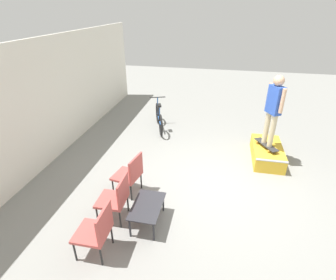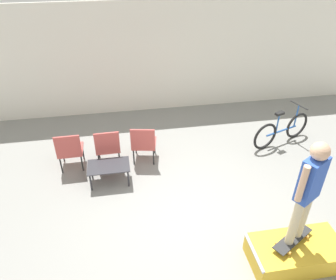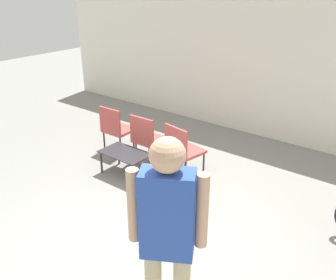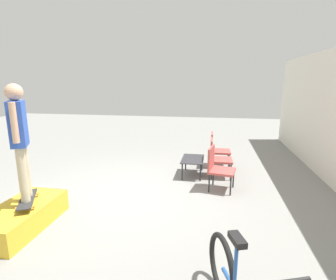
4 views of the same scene
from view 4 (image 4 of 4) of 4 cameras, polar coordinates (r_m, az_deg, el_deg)
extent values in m
plane|color=gray|center=(5.57, -8.75, -11.51)|extent=(24.00, 24.00, 0.00)
cube|color=gold|center=(4.86, -29.16, -14.38)|extent=(1.44, 0.73, 0.37)
cylinder|color=#B7B7BC|center=(5.31, -24.49, -9.44)|extent=(0.05, 0.73, 0.05)
cube|color=#2D2D2D|center=(4.76, -28.29, -11.21)|extent=(0.78, 0.56, 0.02)
cylinder|color=gold|center=(4.54, -27.22, -12.76)|extent=(0.06, 0.05, 0.05)
cylinder|color=gold|center=(4.58, -30.13, -12.86)|extent=(0.06, 0.05, 0.05)
cylinder|color=gold|center=(4.98, -26.52, -10.45)|extent=(0.06, 0.05, 0.05)
cylinder|color=gold|center=(5.02, -29.16, -10.56)|extent=(0.06, 0.05, 0.05)
cylinder|color=#C6B793|center=(4.72, -28.66, -5.84)|extent=(0.13, 0.13, 0.85)
cylinder|color=#C6B793|center=(4.51, -29.06, -6.69)|extent=(0.13, 0.13, 0.85)
cube|color=#2D51B7|center=(4.45, -29.89, 3.07)|extent=(0.43, 0.36, 0.67)
cylinder|color=#D8A884|center=(4.68, -29.48, 4.14)|extent=(0.09, 0.09, 0.57)
cylinder|color=#D8A884|center=(4.21, -30.50, 3.24)|extent=(0.09, 0.09, 0.57)
sphere|color=#D8A884|center=(4.41, -30.55, 8.96)|extent=(0.25, 0.25, 0.25)
cube|color=#2D2D33|center=(6.44, 5.41, -4.14)|extent=(0.85, 0.53, 0.02)
cylinder|color=#2D2D33|center=(6.88, 3.86, -4.84)|extent=(0.04, 0.04, 0.40)
cylinder|color=#2D2D33|center=(6.17, 3.10, -6.91)|extent=(0.04, 0.04, 0.40)
cylinder|color=#2D2D33|center=(6.85, 7.41, -5.00)|extent=(0.04, 0.04, 0.40)
cylinder|color=#2D2D33|center=(6.14, 7.07, -7.10)|extent=(0.04, 0.04, 0.40)
cylinder|color=black|center=(7.05, 13.13, -4.72)|extent=(0.03, 0.03, 0.40)
cylinder|color=black|center=(7.47, 12.92, -3.72)|extent=(0.03, 0.03, 0.40)
cylinder|color=black|center=(7.03, 9.54, -4.60)|extent=(0.03, 0.03, 0.40)
cylinder|color=black|center=(7.46, 9.54, -3.61)|extent=(0.03, 0.03, 0.40)
cube|color=#B74C47|center=(7.19, 11.36, -2.45)|extent=(0.53, 0.53, 0.05)
cube|color=#B74C47|center=(7.12, 9.52, -0.33)|extent=(0.52, 0.05, 0.48)
cylinder|color=black|center=(6.30, 13.50, -6.87)|extent=(0.03, 0.03, 0.40)
cylinder|color=black|center=(6.71, 13.21, -5.62)|extent=(0.03, 0.03, 0.40)
cylinder|color=black|center=(6.27, 9.47, -6.76)|extent=(0.03, 0.03, 0.40)
cylinder|color=black|center=(6.69, 9.44, -5.51)|extent=(0.03, 0.03, 0.40)
cube|color=#B74C47|center=(6.42, 11.49, -4.29)|extent=(0.53, 0.53, 0.05)
cube|color=#B74C47|center=(6.34, 9.43, -1.93)|extent=(0.52, 0.05, 0.48)
cylinder|color=black|center=(5.51, 13.47, -9.75)|extent=(0.03, 0.03, 0.40)
cylinder|color=black|center=(5.92, 14.04, -8.18)|extent=(0.03, 0.03, 0.40)
cylinder|color=black|center=(5.57, 8.93, -9.28)|extent=(0.03, 0.03, 0.40)
cylinder|color=black|center=(5.98, 9.82, -7.77)|extent=(0.03, 0.03, 0.40)
cube|color=#B74C47|center=(5.66, 11.67, -6.62)|extent=(0.61, 0.61, 0.05)
cube|color=#B74C47|center=(5.62, 9.37, -3.84)|extent=(0.52, 0.14, 0.48)
torus|color=black|center=(3.16, 11.54, -25.15)|extent=(0.66, 0.28, 0.68)
cylinder|color=#2856A3|center=(2.77, 14.49, -25.08)|extent=(0.04, 0.04, 0.50)
cube|color=black|center=(2.61, 14.85, -20.22)|extent=(0.24, 0.17, 0.06)
camera|label=1|loc=(9.87, 0.66, 20.80)|focal=28.00mm
camera|label=2|loc=(8.55, -37.89, 25.44)|focal=35.00mm
camera|label=3|loc=(5.07, -58.67, 17.18)|focal=40.00mm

